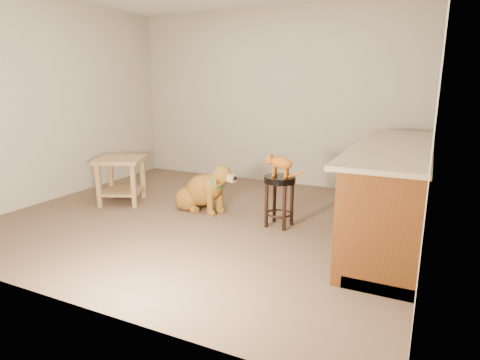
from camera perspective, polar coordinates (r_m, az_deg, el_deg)
The scene contains 8 objects.
floor at distance 4.65m, azimuth -4.78°, elevation -5.45°, with size 4.50×4.00×0.01m, color brown.
room_shell at distance 4.39m, azimuth -5.22°, elevation 15.68°, with size 4.54×4.04×2.62m.
cabinet_run at distance 4.23m, azimuth 20.77°, elevation -2.02°, with size 0.70×2.56×0.94m.
padded_stool at distance 4.30m, azimuth 5.64°, elevation -1.57°, with size 0.34×0.34×0.55m.
wood_stool at distance 5.15m, azimuth 19.83°, elevation 0.44°, with size 0.47×0.47×0.79m.
side_table at distance 5.36m, azimuth -16.54°, elevation 0.92°, with size 0.75×0.75×0.59m.
golden_retriever at distance 4.87m, azimuth -5.30°, elevation -1.62°, with size 0.98×0.56×0.64m.
tabby_kitten at distance 4.24m, azimuth 5.62°, elevation 2.38°, with size 0.42×0.14×0.26m.
Camera 1 is at (2.24, -3.78, 1.52)m, focal length 30.00 mm.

